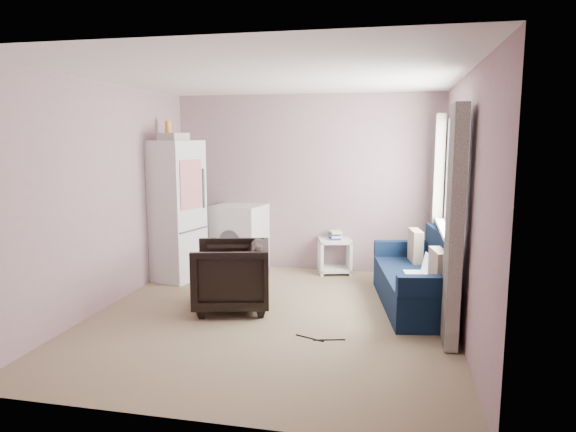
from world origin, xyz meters
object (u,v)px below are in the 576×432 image
at_px(fridge, 174,209).
at_px(side_table, 335,253).
at_px(armchair, 231,272).
at_px(washing_machine, 240,236).
at_px(sofa, 425,281).

xyz_separation_m(fridge, side_table, (2.08, 0.73, -0.66)).
height_order(fridge, side_table, fridge).
height_order(armchair, fridge, fridge).
relative_size(fridge, washing_machine, 2.24).
bearing_deg(sofa, fridge, 161.12).
distance_m(fridge, washing_machine, 1.07).
bearing_deg(washing_machine, sofa, -16.03).
height_order(armchair, sofa, armchair).
bearing_deg(side_table, fridge, -160.76).
height_order(washing_machine, sofa, washing_machine).
relative_size(armchair, side_table, 1.39).
distance_m(side_table, sofa, 1.72).
bearing_deg(washing_machine, fridge, -129.76).
bearing_deg(armchair, sofa, 89.72).
relative_size(fridge, side_table, 3.51).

